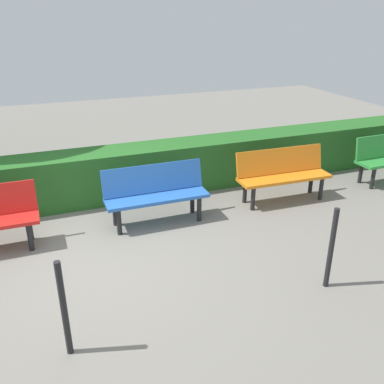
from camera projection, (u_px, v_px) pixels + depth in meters
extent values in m
plane|color=gray|center=(96.00, 256.00, 5.48)|extent=(20.71, 20.71, 0.00)
cylinder|color=black|center=(373.00, 178.00, 7.45)|extent=(0.07, 0.07, 0.39)
cylinder|color=black|center=(361.00, 173.00, 7.70)|extent=(0.07, 0.07, 0.39)
cube|color=orange|center=(284.00, 178.00, 6.88)|extent=(1.58, 0.48, 0.05)
cube|color=orange|center=(280.00, 161.00, 6.95)|extent=(1.57, 0.19, 0.42)
cylinder|color=black|center=(321.00, 189.00, 7.02)|extent=(0.07, 0.07, 0.39)
cylinder|color=black|center=(311.00, 182.00, 7.28)|extent=(0.07, 0.07, 0.39)
cylinder|color=black|center=(253.00, 199.00, 6.65)|extent=(0.07, 0.07, 0.39)
cylinder|color=black|center=(245.00, 192.00, 6.91)|extent=(0.07, 0.07, 0.39)
cube|color=blue|center=(157.00, 198.00, 6.16)|extent=(1.52, 0.43, 0.05)
cube|color=blue|center=(153.00, 178.00, 6.22)|extent=(1.52, 0.15, 0.42)
cylinder|color=black|center=(199.00, 209.00, 6.31)|extent=(0.07, 0.07, 0.39)
cylinder|color=black|center=(192.00, 201.00, 6.57)|extent=(0.07, 0.07, 0.39)
cylinder|color=black|center=(119.00, 222.00, 5.92)|extent=(0.07, 0.07, 0.39)
cylinder|color=black|center=(115.00, 213.00, 6.18)|extent=(0.07, 0.07, 0.39)
cylinder|color=black|center=(30.00, 237.00, 5.53)|extent=(0.07, 0.07, 0.39)
cylinder|color=black|center=(30.00, 227.00, 5.79)|extent=(0.07, 0.07, 0.39)
cube|color=#266023|center=(137.00, 171.00, 7.15)|extent=(16.71, 0.69, 0.84)
cylinder|color=black|center=(331.00, 249.00, 4.68)|extent=(0.06, 0.06, 1.00)
cylinder|color=black|center=(64.00, 309.00, 3.74)|extent=(0.06, 0.06, 1.00)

